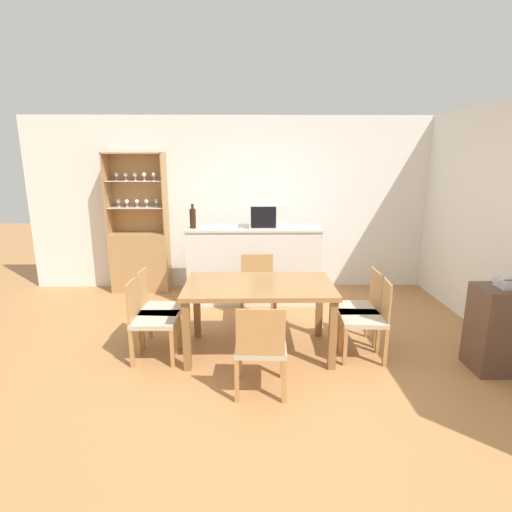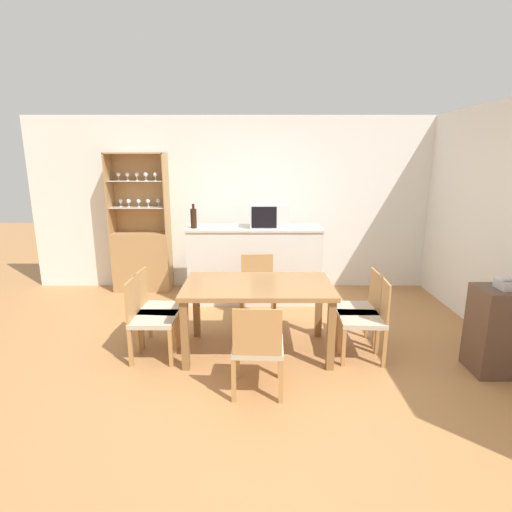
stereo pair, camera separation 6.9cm
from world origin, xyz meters
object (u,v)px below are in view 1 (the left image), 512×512
microwave (268,215)px  telephone (510,283)px  side_cabinet (505,329)px  dining_chair_head_far (257,290)px  dining_chair_head_near (261,347)px  dining_table (259,293)px  dining_chair_side_left_far (157,309)px  display_cabinet (141,251)px  dining_chair_side_right_near (367,317)px  dining_chair_side_right_far (360,308)px  wine_bottle (193,218)px  dining_chair_side_left_near (151,319)px

microwave → telephone: (2.08, -1.95, -0.35)m
side_cabinet → dining_chair_head_far: bearing=153.0°
dining_chair_head_near → microwave: 2.42m
dining_chair_head_far → telephone: size_ratio=4.04×
dining_table → dining_chair_side_left_far: (-1.06, 0.13, -0.22)m
dining_table → display_cabinet: bearing=130.3°
dining_chair_side_left_far → microwave: 2.01m
dining_table → dining_chair_side_right_near: bearing=-7.0°
dining_chair_head_far → dining_chair_side_left_far: same height
dining_chair_side_right_near → telephone: telephone is taller
dining_chair_side_right_far → telephone: telephone is taller
microwave → wine_bottle: wine_bottle is taller
side_cabinet → microwave: bearing=137.6°
dining_chair_side_right_near → microwave: bearing=31.9°
microwave → dining_chair_head_near: bearing=-94.0°
display_cabinet → dining_chair_side_left_near: (0.66, -2.16, -0.18)m
dining_chair_head_near → side_cabinet: same height
side_cabinet → wine_bottle: bearing=149.2°
dining_chair_head_far → dining_chair_side_left_near: same height
dining_chair_head_near → telephone: bearing=10.7°
dining_chair_side_left_far → dining_chair_side_left_near: (-0.00, -0.26, 0.00)m
display_cabinet → dining_table: bearing=-49.7°
dining_table → wine_bottle: size_ratio=4.59×
display_cabinet → dining_chair_side_left_near: size_ratio=2.49×
dining_chair_head_near → side_cabinet: 2.30m
telephone → dining_chair_head_far: bearing=152.3°
side_cabinet → telephone: (-0.04, -0.02, 0.45)m
telephone → microwave: bearing=136.8°
dining_chair_side_right_near → telephone: (1.17, -0.29, 0.44)m
dining_chair_head_near → dining_chair_side_right_near: bearing=32.5°
display_cabinet → side_cabinet: 4.68m
dining_chair_side_left_near → side_cabinet: (3.33, -0.27, -0.01)m
dining_chair_head_near → dining_chair_side_left_far: (-1.06, 0.88, 0.00)m
dining_chair_head_near → dining_chair_side_left_near: same height
display_cabinet → side_cabinet: (3.99, -2.43, -0.19)m
dining_chair_side_right_near → telephone: 1.28m
dining_chair_side_left_far → telephone: 3.37m
dining_table → dining_chair_side_right_near: (1.06, -0.13, -0.22)m
dining_chair_head_far → microwave: 1.12m
dining_chair_head_far → dining_chair_side_left_far: bearing=29.0°
side_cabinet → telephone: telephone is taller
dining_chair_side_left_far → wine_bottle: 1.54m
side_cabinet → dining_chair_side_left_near: bearing=175.3°
telephone → display_cabinet: bearing=148.2°
dining_chair_head_far → microwave: bearing=-103.0°
dining_chair_side_left_near → telephone: telephone is taller
display_cabinet → dining_chair_side_right_far: size_ratio=2.49×
display_cabinet → dining_chair_head_far: display_cabinet is taller
dining_chair_side_left_far → dining_chair_side_left_near: bearing=4.2°
display_cabinet → dining_chair_side_right_far: display_cabinet is taller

